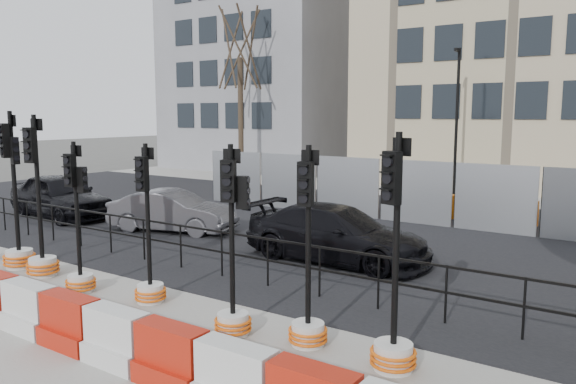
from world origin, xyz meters
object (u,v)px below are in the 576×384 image
Objects in this scene: car_a at (60,196)px; car_c at (337,234)px; traffic_signal_h at (393,324)px; traffic_signal_d at (79,258)px.

car_a is 0.99× the size of car_c.
car_a is (-13.70, 4.26, 0.08)m from traffic_signal_h.
car_a reaches higher than car_c.
traffic_signal_h is (6.35, 0.28, -0.03)m from traffic_signal_d.
traffic_signal_h is at bearing -2.91° from traffic_signal_d.
traffic_signal_h is 14.35m from car_a.
car_c is (10.29, 0.30, -0.08)m from car_a.
traffic_signal_h reaches higher than car_c.
traffic_signal_h reaches higher than traffic_signal_d.
car_c is at bearing -82.33° from car_a.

